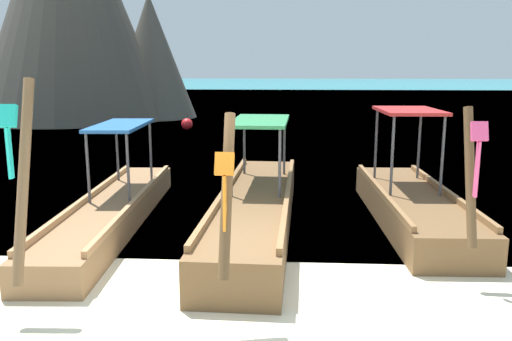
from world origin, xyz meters
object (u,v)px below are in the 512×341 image
object	(u,v)px
longtail_boat_turquoise_ribbon	(113,209)
longtail_boat_pink_ribbon	(412,205)
longtail_boat_orange_ribbon	(256,208)
mooring_buoy_near	(187,124)

from	to	relation	value
longtail_boat_turquoise_ribbon	longtail_boat_pink_ribbon	size ratio (longest dim) A/B	1.26
longtail_boat_turquoise_ribbon	longtail_boat_pink_ribbon	world-z (taller)	longtail_boat_turquoise_ribbon
longtail_boat_orange_ribbon	mooring_buoy_near	xyz separation A→B (m)	(-4.04, 14.61, -0.10)
longtail_boat_turquoise_ribbon	mooring_buoy_near	size ratio (longest dim) A/B	13.54
longtail_boat_pink_ribbon	mooring_buoy_near	xyz separation A→B (m)	(-6.86, 14.12, -0.08)
mooring_buoy_near	longtail_boat_pink_ribbon	bearing A→B (deg)	-64.07
longtail_boat_pink_ribbon	longtail_boat_turquoise_ribbon	bearing A→B (deg)	-175.00
longtail_boat_pink_ribbon	mooring_buoy_near	bearing A→B (deg)	115.93
longtail_boat_orange_ribbon	longtail_boat_pink_ribbon	bearing A→B (deg)	9.87
longtail_boat_pink_ribbon	longtail_boat_orange_ribbon	bearing A→B (deg)	-170.13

